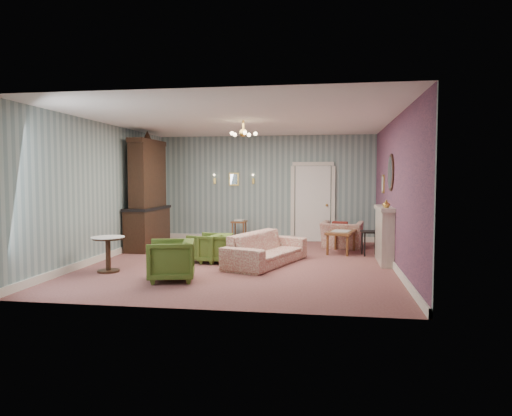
% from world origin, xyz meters
% --- Properties ---
extents(floor, '(7.00, 7.00, 0.00)m').
position_xyz_m(floor, '(0.00, 0.00, 0.00)').
color(floor, '#8B5550').
rests_on(floor, ground).
extents(ceiling, '(7.00, 7.00, 0.00)m').
position_xyz_m(ceiling, '(0.00, 0.00, 2.90)').
color(ceiling, white).
rests_on(ceiling, ground).
extents(wall_back, '(6.00, 0.00, 6.00)m').
position_xyz_m(wall_back, '(0.00, 3.50, 1.45)').
color(wall_back, slate).
rests_on(wall_back, ground).
extents(wall_front, '(6.00, 0.00, 6.00)m').
position_xyz_m(wall_front, '(0.00, -3.50, 1.45)').
color(wall_front, slate).
rests_on(wall_front, ground).
extents(wall_left, '(0.00, 7.00, 7.00)m').
position_xyz_m(wall_left, '(-3.00, 0.00, 1.45)').
color(wall_left, slate).
rests_on(wall_left, ground).
extents(wall_right, '(0.00, 7.00, 7.00)m').
position_xyz_m(wall_right, '(3.00, 0.00, 1.45)').
color(wall_right, slate).
rests_on(wall_right, ground).
extents(wall_right_floral, '(0.00, 7.00, 7.00)m').
position_xyz_m(wall_right_floral, '(2.98, 0.00, 1.45)').
color(wall_right_floral, '#B0586A').
rests_on(wall_right_floral, ground).
extents(door, '(1.12, 0.12, 2.16)m').
position_xyz_m(door, '(1.30, 3.46, 1.08)').
color(door, white).
rests_on(door, floor).
extents(olive_chair_a, '(0.86, 0.90, 0.77)m').
position_xyz_m(olive_chair_a, '(-0.90, -1.88, 0.38)').
color(olive_chair_a, '#4A6523').
rests_on(olive_chair_a, floor).
extents(olive_chair_b, '(0.62, 0.66, 0.66)m').
position_xyz_m(olive_chair_b, '(-0.58, -0.10, 0.33)').
color(olive_chair_b, '#4A6523').
rests_on(olive_chair_b, floor).
extents(olive_chair_c, '(0.76, 0.79, 0.65)m').
position_xyz_m(olive_chair_c, '(-0.75, -0.06, 0.33)').
color(olive_chair_c, '#4A6523').
rests_on(olive_chair_c, floor).
extents(sofa_chintz, '(1.35, 2.28, 0.86)m').
position_xyz_m(sofa_chintz, '(0.49, -0.14, 0.43)').
color(sofa_chintz, '#9C423F').
rests_on(sofa_chintz, floor).
extents(wingback_chair, '(1.08, 0.79, 0.87)m').
position_xyz_m(wingback_chair, '(2.06, 2.36, 0.43)').
color(wingback_chair, '#9C423F').
rests_on(wingback_chair, floor).
extents(dresser, '(0.62, 1.70, 2.82)m').
position_xyz_m(dresser, '(-2.65, 1.47, 1.41)').
color(dresser, black).
rests_on(dresser, floor).
extents(fireplace, '(0.30, 1.40, 1.16)m').
position_xyz_m(fireplace, '(2.86, 0.40, 0.58)').
color(fireplace, beige).
rests_on(fireplace, floor).
extents(mantel_vase, '(0.15, 0.15, 0.15)m').
position_xyz_m(mantel_vase, '(2.84, 0.00, 1.23)').
color(mantel_vase, gold).
rests_on(mantel_vase, fireplace).
extents(oval_mirror, '(0.04, 0.76, 0.84)m').
position_xyz_m(oval_mirror, '(2.96, 0.40, 1.85)').
color(oval_mirror, white).
rests_on(oval_mirror, wall_right).
extents(framed_print, '(0.04, 0.34, 0.42)m').
position_xyz_m(framed_print, '(2.97, 1.75, 1.60)').
color(framed_print, gold).
rests_on(framed_print, wall_right).
extents(coffee_table, '(0.77, 1.10, 0.51)m').
position_xyz_m(coffee_table, '(2.02, 1.55, 0.26)').
color(coffee_table, brown).
rests_on(coffee_table, floor).
extents(side_table_black, '(0.42, 0.42, 0.56)m').
position_xyz_m(side_table_black, '(2.65, 1.23, 0.28)').
color(side_table_black, black).
rests_on(side_table_black, floor).
extents(pedestal_table, '(0.65, 0.65, 0.66)m').
position_xyz_m(pedestal_table, '(-2.30, -1.35, 0.33)').
color(pedestal_table, black).
rests_on(pedestal_table, floor).
extents(nesting_table, '(0.38, 0.49, 0.63)m').
position_xyz_m(nesting_table, '(-0.65, 2.93, 0.32)').
color(nesting_table, brown).
rests_on(nesting_table, floor).
extents(gilt_mirror_back, '(0.28, 0.06, 0.36)m').
position_xyz_m(gilt_mirror_back, '(-0.90, 3.46, 1.70)').
color(gilt_mirror_back, gold).
rests_on(gilt_mirror_back, wall_back).
extents(sconce_left, '(0.16, 0.12, 0.30)m').
position_xyz_m(sconce_left, '(-1.45, 3.44, 1.70)').
color(sconce_left, gold).
rests_on(sconce_left, wall_back).
extents(sconce_right, '(0.16, 0.12, 0.30)m').
position_xyz_m(sconce_right, '(-0.35, 3.44, 1.70)').
color(sconce_right, gold).
rests_on(sconce_right, wall_back).
extents(chandelier, '(0.56, 0.56, 0.36)m').
position_xyz_m(chandelier, '(0.00, 0.00, 2.63)').
color(chandelier, gold).
rests_on(chandelier, ceiling).
extents(burgundy_cushion, '(0.41, 0.28, 0.39)m').
position_xyz_m(burgundy_cushion, '(2.01, 2.21, 0.48)').
color(burgundy_cushion, maroon).
rests_on(burgundy_cushion, wingback_chair).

